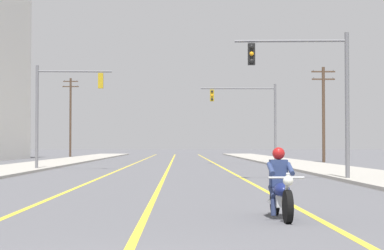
# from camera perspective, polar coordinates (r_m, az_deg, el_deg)

# --- Properties ---
(lane_stripe_center) EXTENTS (0.16, 100.00, 0.01)m
(lane_stripe_center) POSITION_cam_1_polar(r_m,az_deg,el_deg) (51.86, -1.86, -3.37)
(lane_stripe_center) COLOR yellow
(lane_stripe_center) RESTS_ON ground
(lane_stripe_left) EXTENTS (0.16, 100.00, 0.01)m
(lane_stripe_left) POSITION_cam_1_polar(r_m,az_deg,el_deg) (51.99, -5.06, -3.36)
(lane_stripe_left) COLOR yellow
(lane_stripe_left) RESTS_ON ground
(lane_stripe_right) EXTENTS (0.16, 100.00, 0.01)m
(lane_stripe_right) POSITION_cam_1_polar(r_m,az_deg,el_deg) (51.94, 2.05, -3.37)
(lane_stripe_right) COLOR yellow
(lane_stripe_right) RESTS_ON ground
(sidewalk_kerb_right) EXTENTS (4.40, 110.00, 0.14)m
(sidewalk_kerb_right) POSITION_cam_1_polar(r_m,az_deg,el_deg) (47.67, 9.57, -3.41)
(sidewalk_kerb_right) COLOR #ADA89E
(sidewalk_kerb_right) RESTS_ON ground
(sidewalk_kerb_left) EXTENTS (4.40, 110.00, 0.14)m
(sidewalk_kerb_left) POSITION_cam_1_polar(r_m,az_deg,el_deg) (47.92, -13.13, -3.38)
(sidewalk_kerb_left) COLOR #ADA89E
(sidewalk_kerb_left) RESTS_ON ground
(motorcycle_with_rider) EXTENTS (0.70, 2.19, 1.46)m
(motorcycle_with_rider) POSITION_cam_1_polar(r_m,az_deg,el_deg) (13.72, 7.62, -5.56)
(motorcycle_with_rider) COLOR black
(motorcycle_with_rider) RESTS_ON ground
(traffic_signal_near_right) EXTENTS (4.76, 0.41, 6.20)m
(traffic_signal_near_right) POSITION_cam_1_polar(r_m,az_deg,el_deg) (28.09, 10.50, 3.59)
(traffic_signal_near_right) COLOR slate
(traffic_signal_near_right) RESTS_ON ground
(traffic_signal_near_left) EXTENTS (4.48, 0.43, 6.20)m
(traffic_signal_near_left) POSITION_cam_1_polar(r_m,az_deg,el_deg) (39.86, -11.42, 2.01)
(traffic_signal_near_left) COLOR slate
(traffic_signal_near_left) RESTS_ON ground
(traffic_signal_mid_right) EXTENTS (5.83, 0.37, 6.20)m
(traffic_signal_mid_right) POSITION_cam_1_polar(r_m,az_deg,el_deg) (51.15, 5.29, 1.26)
(traffic_signal_mid_right) COLOR slate
(traffic_signal_mid_right) RESTS_ON ground
(utility_pole_right_far) EXTENTS (2.05, 0.26, 8.19)m
(utility_pole_right_far) POSITION_cam_1_polar(r_m,az_deg,el_deg) (57.86, 11.26, 1.22)
(utility_pole_right_far) COLOR #4C3828
(utility_pole_right_far) RESTS_ON ground
(utility_pole_left_far) EXTENTS (2.04, 0.26, 9.87)m
(utility_pole_left_far) POSITION_cam_1_polar(r_m,az_deg,el_deg) (84.49, -10.42, 0.88)
(utility_pole_left_far) COLOR #4C3828
(utility_pole_left_far) RESTS_ON ground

